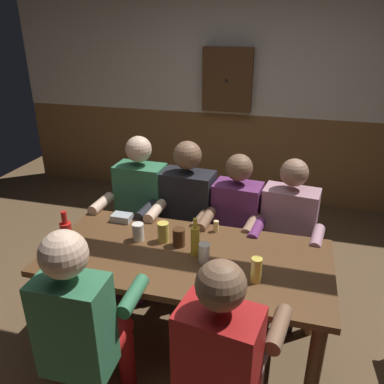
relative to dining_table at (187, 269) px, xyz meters
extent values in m
plane|color=brown|center=(0.00, 0.20, -0.63)|extent=(6.95, 6.95, 0.00)
cube|color=silver|center=(0.00, 2.63, 1.18)|extent=(5.79, 0.12, 1.53)
cube|color=brown|center=(0.00, 2.63, -0.11)|extent=(5.79, 0.12, 1.05)
cube|color=brown|center=(0.00, 0.00, 0.09)|extent=(1.76, 0.85, 0.04)
cylinder|color=brown|center=(-0.80, -0.34, -0.28)|extent=(0.08, 0.08, 0.70)
cylinder|color=brown|center=(0.80, -0.34, -0.28)|extent=(0.08, 0.08, 0.70)
cylinder|color=brown|center=(-0.80, 0.34, -0.28)|extent=(0.08, 0.08, 0.70)
cylinder|color=brown|center=(0.80, 0.34, -0.28)|extent=(0.08, 0.08, 0.70)
cube|color=#33724C|center=(-0.60, 0.72, 0.11)|extent=(0.40, 0.24, 0.56)
sphere|color=beige|center=(-0.60, 0.72, 0.52)|extent=(0.21, 0.21, 0.21)
cylinder|color=#6B2D66|center=(-0.49, 0.57, -0.15)|extent=(0.14, 0.43, 0.13)
cylinder|color=#6B2D66|center=(-0.71, 0.57, -0.15)|extent=(0.14, 0.43, 0.13)
cylinder|color=#6B2D66|center=(-0.50, 0.35, -0.42)|extent=(0.10, 0.10, 0.42)
cylinder|color=#6B2D66|center=(-0.71, 0.36, -0.42)|extent=(0.10, 0.10, 0.42)
cylinder|color=beige|center=(-0.38, 0.46, 0.13)|extent=(0.09, 0.28, 0.08)
cylinder|color=beige|center=(-0.83, 0.47, 0.13)|extent=(0.09, 0.28, 0.08)
cube|color=black|center=(-0.20, 0.72, 0.10)|extent=(0.43, 0.27, 0.54)
sphere|color=brown|center=(-0.20, 0.72, 0.50)|extent=(0.22, 0.22, 0.22)
cylinder|color=black|center=(-0.10, 0.59, -0.15)|extent=(0.16, 0.38, 0.13)
cylinder|color=black|center=(-0.32, 0.60, -0.15)|extent=(0.16, 0.38, 0.13)
cylinder|color=black|center=(-0.11, 0.40, -0.42)|extent=(0.10, 0.10, 0.42)
cylinder|color=black|center=(-0.33, 0.42, -0.42)|extent=(0.10, 0.10, 0.42)
cylinder|color=brown|center=(0.02, 0.45, 0.12)|extent=(0.10, 0.29, 0.08)
cylinder|color=black|center=(-0.45, 0.48, 0.12)|extent=(0.10, 0.29, 0.08)
cube|color=#6B2D66|center=(0.20, 0.72, 0.07)|extent=(0.38, 0.27, 0.49)
sphere|color=brown|center=(0.20, 0.72, 0.44)|extent=(0.20, 0.20, 0.20)
cylinder|color=#33724C|center=(0.28, 0.58, -0.15)|extent=(0.17, 0.40, 0.13)
cylinder|color=#33724C|center=(0.09, 0.60, -0.15)|extent=(0.17, 0.40, 0.13)
cylinder|color=#33724C|center=(0.26, 0.39, -0.42)|extent=(0.10, 0.10, 0.42)
cylinder|color=#33724C|center=(0.07, 0.41, -0.42)|extent=(0.10, 0.10, 0.42)
cylinder|color=#6B2D66|center=(0.38, 0.45, 0.09)|extent=(0.11, 0.29, 0.08)
cylinder|color=brown|center=(-0.03, 0.49, 0.09)|extent=(0.11, 0.29, 0.08)
cube|color=#B78493|center=(0.60, 0.72, 0.07)|extent=(0.42, 0.27, 0.49)
sphere|color=#9E755B|center=(0.60, 0.72, 0.44)|extent=(0.20, 0.20, 0.20)
cylinder|color=black|center=(0.68, 0.55, -0.15)|extent=(0.18, 0.44, 0.13)
cylinder|color=black|center=(0.47, 0.58, -0.15)|extent=(0.18, 0.44, 0.13)
cylinder|color=black|center=(0.65, 0.34, -0.42)|extent=(0.10, 0.10, 0.42)
cylinder|color=black|center=(0.44, 0.37, -0.42)|extent=(0.10, 0.10, 0.42)
cylinder|color=#B78493|center=(0.79, 0.44, 0.09)|extent=(0.12, 0.29, 0.08)
cylinder|color=#9E755B|center=(0.34, 0.50, 0.09)|extent=(0.12, 0.29, 0.08)
cube|color=#33724C|center=(-0.35, -0.72, 0.09)|extent=(0.35, 0.23, 0.53)
sphere|color=beige|center=(-0.35, -0.72, 0.50)|extent=(0.22, 0.22, 0.22)
cylinder|color=#AD1919|center=(-0.45, -0.59, -0.15)|extent=(0.14, 0.39, 0.13)
cylinder|color=#AD1919|center=(-0.26, -0.58, -0.15)|extent=(0.14, 0.39, 0.13)
cylinder|color=#AD1919|center=(-0.46, -0.40, -0.42)|extent=(0.10, 0.10, 0.42)
cylinder|color=#AD1919|center=(-0.27, -0.39, -0.42)|extent=(0.10, 0.10, 0.42)
cylinder|color=#33724C|center=(-0.56, -0.48, 0.12)|extent=(0.09, 0.28, 0.08)
cylinder|color=#33724C|center=(-0.16, -0.47, 0.12)|extent=(0.09, 0.28, 0.08)
cube|color=#AD1919|center=(0.35, -0.72, 0.08)|extent=(0.38, 0.29, 0.51)
sphere|color=brown|center=(0.35, -0.72, 0.47)|extent=(0.21, 0.21, 0.21)
cylinder|color=#B78493|center=(0.28, -0.57, -0.15)|extent=(0.19, 0.42, 0.13)
cylinder|color=#B78493|center=(0.47, -0.60, -0.15)|extent=(0.19, 0.42, 0.13)
cylinder|color=#B78493|center=(0.31, -0.37, -0.42)|extent=(0.10, 0.10, 0.42)
cylinder|color=brown|center=(0.19, -0.44, 0.11)|extent=(0.12, 0.29, 0.08)
cylinder|color=brown|center=(0.60, -0.50, 0.11)|extent=(0.12, 0.29, 0.08)
cylinder|color=#F9E08C|center=(0.12, 0.33, 0.15)|extent=(0.04, 0.04, 0.08)
cube|color=#B2B7BC|center=(-0.58, 0.31, 0.13)|extent=(0.14, 0.10, 0.05)
cylinder|color=white|center=(0.26, -0.24, 0.11)|extent=(0.24, 0.24, 0.01)
cylinder|color=gold|center=(0.05, 0.02, 0.20)|extent=(0.06, 0.06, 0.19)
cylinder|color=gold|center=(0.05, 0.02, 0.32)|extent=(0.03, 0.03, 0.06)
cylinder|color=red|center=(-0.71, -0.18, 0.21)|extent=(0.07, 0.07, 0.21)
cylinder|color=red|center=(-0.71, -0.18, 0.36)|extent=(0.03, 0.03, 0.08)
cylinder|color=#E5C64C|center=(-0.19, 0.12, 0.17)|extent=(0.08, 0.08, 0.13)
cylinder|color=#E5C64C|center=(0.45, -0.16, 0.18)|extent=(0.06, 0.06, 0.15)
cylinder|color=white|center=(0.12, -0.05, 0.17)|extent=(0.07, 0.07, 0.12)
cylinder|color=white|center=(-0.36, 0.09, 0.16)|extent=(0.08, 0.08, 0.12)
cylinder|color=#4C2D19|center=(-0.08, 0.09, 0.17)|extent=(0.08, 0.08, 0.12)
cube|color=brown|center=(-0.24, 2.50, 0.82)|extent=(0.56, 0.12, 0.70)
sphere|color=black|center=(-0.24, 2.43, 0.82)|extent=(0.03, 0.03, 0.03)
camera|label=1|loc=(0.58, -1.98, 1.44)|focal=36.50mm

